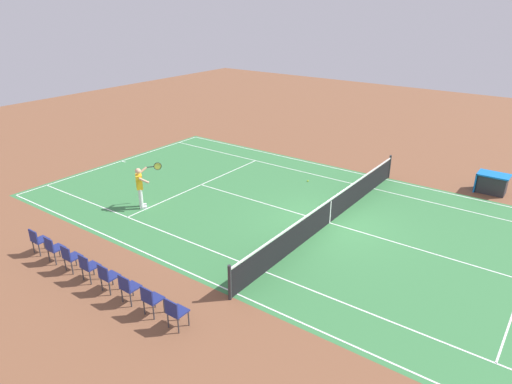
{
  "coord_description": "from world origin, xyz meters",
  "views": [
    {
      "loc": [
        -6.76,
        13.82,
        7.6
      ],
      "look_at": [
        2.66,
        0.96,
        0.9
      ],
      "focal_mm": 32.11,
      "sensor_mm": 36.0,
      "label": 1
    }
  ],
  "objects": [
    {
      "name": "court_line_markings",
      "position": [
        0.0,
        0.0,
        0.0
      ],
      "size": [
        23.85,
        11.05,
        0.01
      ],
      "color": "white",
      "rests_on": "ground_plane"
    },
    {
      "name": "tennis_player_near",
      "position": [
        6.65,
        3.16,
        0.93
      ],
      "size": [
        0.75,
        1.17,
        1.7
      ],
      "color": "white",
      "rests_on": "ground_plane"
    },
    {
      "name": "spectator_chair_7",
      "position": [
        6.54,
        7.53,
        0.52
      ],
      "size": [
        0.44,
        0.44,
        0.88
      ],
      "color": "#38383D",
      "rests_on": "ground_plane"
    },
    {
      "name": "spectator_chair_1",
      "position": [
        1.21,
        7.53,
        0.52
      ],
      "size": [
        0.44,
        0.44,
        0.88
      ],
      "color": "#38383D",
      "rests_on": "ground_plane"
    },
    {
      "name": "spectator_chair_3",
      "position": [
        2.99,
        7.53,
        0.52
      ],
      "size": [
        0.44,
        0.44,
        0.88
      ],
      "color": "#38383D",
      "rests_on": "ground_plane"
    },
    {
      "name": "tennis_ball",
      "position": [
        2.75,
        -3.15,
        0.03
      ],
      "size": [
        0.07,
        0.07,
        0.07
      ],
      "primitive_type": "sphere",
      "color": "#CCE01E",
      "rests_on": "ground_plane"
    },
    {
      "name": "equipment_cart_tarped",
      "position": [
        -4.17,
        -6.64,
        0.44
      ],
      "size": [
        1.25,
        0.84,
        0.85
      ],
      "color": "#2D2D33",
      "rests_on": "ground_plane"
    },
    {
      "name": "spectator_chair_0",
      "position": [
        0.32,
        7.53,
        0.52
      ],
      "size": [
        0.44,
        0.44,
        0.88
      ],
      "color": "#38383D",
      "rests_on": "ground_plane"
    },
    {
      "name": "spectator_chair_5",
      "position": [
        4.76,
        7.53,
        0.52
      ],
      "size": [
        0.44,
        0.44,
        0.88
      ],
      "color": "#38383D",
      "rests_on": "ground_plane"
    },
    {
      "name": "ground_plane",
      "position": [
        0.0,
        0.0,
        0.0
      ],
      "size": [
        60.0,
        60.0,
        0.0
      ],
      "primitive_type": "plane",
      "color": "brown"
    },
    {
      "name": "spectator_chair_2",
      "position": [
        2.1,
        7.53,
        0.52
      ],
      "size": [
        0.44,
        0.44,
        0.88
      ],
      "color": "#38383D",
      "rests_on": "ground_plane"
    },
    {
      "name": "tennis_net",
      "position": [
        0.0,
        0.0,
        0.49
      ],
      "size": [
        0.1,
        11.7,
        1.08
      ],
      "color": "#2D2D33",
      "rests_on": "ground_plane"
    },
    {
      "name": "court_slab",
      "position": [
        0.0,
        0.0,
        0.0
      ],
      "size": [
        24.2,
        11.4,
        0.0
      ],
      "primitive_type": "cube",
      "color": "#387A42",
      "rests_on": "ground_plane"
    },
    {
      "name": "spectator_chair_4",
      "position": [
        3.88,
        7.53,
        0.52
      ],
      "size": [
        0.44,
        0.44,
        0.88
      ],
      "color": "#38383D",
      "rests_on": "ground_plane"
    },
    {
      "name": "spectator_chair_6",
      "position": [
        5.65,
        7.53,
        0.52
      ],
      "size": [
        0.44,
        0.44,
        0.88
      ],
      "color": "#38383D",
      "rests_on": "ground_plane"
    }
  ]
}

